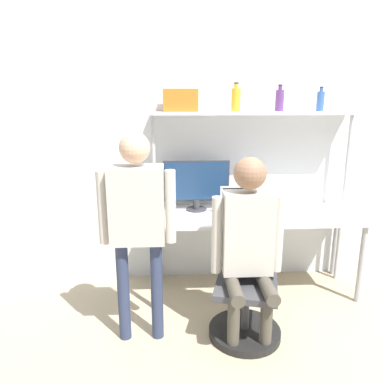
% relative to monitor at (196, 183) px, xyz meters
% --- Properties ---
extents(ground_plane, '(12.00, 12.00, 0.00)m').
position_rel_monitor_xyz_m(ground_plane, '(0.52, -0.51, -1.03)').
color(ground_plane, tan).
extents(wall_back, '(8.00, 0.06, 2.70)m').
position_rel_monitor_xyz_m(wall_back, '(0.52, 0.21, 0.32)').
color(wall_back, silver).
rests_on(wall_back, ground_plane).
extents(desk, '(1.97, 0.66, 0.77)m').
position_rel_monitor_xyz_m(desk, '(0.52, -0.16, -0.33)').
color(desk, white).
rests_on(desk, ground_plane).
extents(shelf_unit, '(1.87, 0.30, 1.68)m').
position_rel_monitor_xyz_m(shelf_unit, '(0.52, 0.02, 0.45)').
color(shelf_unit, silver).
rests_on(shelf_unit, ground_plane).
extents(monitor, '(0.62, 0.20, 0.47)m').
position_rel_monitor_xyz_m(monitor, '(0.00, 0.00, 0.00)').
color(monitor, '#333338').
rests_on(monitor, desk).
extents(laptop, '(0.34, 0.26, 0.27)m').
position_rel_monitor_xyz_m(laptop, '(0.37, -0.23, -0.19)').
color(laptop, '#BCBCC1').
rests_on(laptop, desk).
extents(cell_phone, '(0.07, 0.15, 0.01)m').
position_rel_monitor_xyz_m(cell_phone, '(0.63, -0.27, -0.25)').
color(cell_phone, black).
rests_on(cell_phone, desk).
extents(office_chair, '(0.56, 0.56, 0.90)m').
position_rel_monitor_xyz_m(office_chair, '(0.33, -0.82, -0.76)').
color(office_chair, black).
rests_on(office_chair, ground_plane).
extents(person_seated, '(0.53, 0.48, 1.41)m').
position_rel_monitor_xyz_m(person_seated, '(0.32, -0.87, -0.20)').
color(person_seated, '#4C473D').
rests_on(person_seated, ground_plane).
extents(person_standing, '(0.55, 0.21, 1.59)m').
position_rel_monitor_xyz_m(person_standing, '(-0.48, -0.84, -0.02)').
color(person_standing, '#2D3856').
rests_on(person_standing, ground_plane).
extents(bottle_amber, '(0.08, 0.08, 0.25)m').
position_rel_monitor_xyz_m(bottle_amber, '(0.35, 0.02, 0.76)').
color(bottle_amber, gold).
rests_on(bottle_amber, shelf_unit).
extents(bottle_blue, '(0.07, 0.07, 0.22)m').
position_rel_monitor_xyz_m(bottle_blue, '(1.12, 0.02, 0.75)').
color(bottle_blue, '#335999').
rests_on(bottle_blue, shelf_unit).
extents(bottle_purple, '(0.08, 0.08, 0.23)m').
position_rel_monitor_xyz_m(bottle_purple, '(0.75, 0.02, 0.76)').
color(bottle_purple, '#593372').
rests_on(bottle_purple, shelf_unit).
extents(storage_box, '(0.31, 0.18, 0.20)m').
position_rel_monitor_xyz_m(storage_box, '(-0.14, 0.02, 0.75)').
color(storage_box, '#D1661E').
rests_on(storage_box, shelf_unit).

